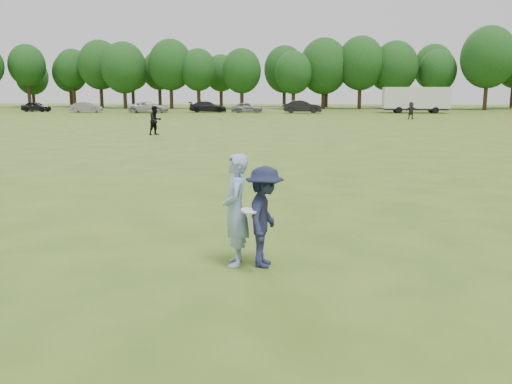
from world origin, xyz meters
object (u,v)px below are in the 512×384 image
car_a (36,107)px  car_d (208,107)px  player_far_a (155,120)px  car_b (86,107)px  thrower (236,210)px  defender (265,217)px  player_far_d (411,110)px  cargo_trailer (416,99)px  car_e (247,107)px  field_cone (507,121)px  car_c (149,107)px  car_f (302,107)px

car_a → car_d: bearing=-83.6°
player_far_a → car_a: 43.01m
car_b → thrower: bearing=-161.0°
defender → player_far_a: 27.75m
car_a → player_far_d: bearing=-100.7°
cargo_trailer → defender: bearing=-102.6°
car_e → player_far_a: bearing=169.4°
defender → cargo_trailer: bearing=-7.2°
car_e → field_cone: (25.39, -18.18, -0.53)m
player_far_d → thrower: bearing=-120.6°
car_b → car_e: bearing=-93.0°
field_cone → cargo_trailer: size_ratio=0.03×
defender → field_cone: size_ratio=5.80×
defender → car_c: (-19.66, 58.34, -0.17)m
player_far_d → car_a: (-46.25, 13.18, -0.20)m
thrower → player_far_d: size_ratio=1.12×
player_far_d → car_b: 40.29m
player_far_d → car_f: (-11.08, 12.38, -0.08)m
car_c → car_f: bearing=-92.4°
car_c → player_far_a: bearing=-168.2°
car_b → player_far_a: bearing=-156.4°
thrower → car_c: size_ratio=0.39×
car_d → car_c: bearing=101.0°
car_d → field_cone: (30.62, -19.31, -0.55)m
player_far_d → car_a: size_ratio=0.45×
thrower → cargo_trailer: bearing=159.6°
defender → player_far_d: defender is taller
car_e → car_d: bearing=70.8°
car_a → car_f: 35.18m
car_a → car_b: size_ratio=0.96×
player_far_a → player_far_d: size_ratio=1.11×
cargo_trailer → car_e: bearing=-175.9°
field_cone → car_d: bearing=147.8°
car_d → cargo_trailer: size_ratio=0.53×
car_b → car_d: bearing=-87.8°
player_far_a → car_d: bearing=43.3°
player_far_a → car_c: player_far_a is taller
car_e → field_cone: size_ratio=13.28×
thrower → car_c: bearing=-169.2°
car_e → car_a: bearing=81.7°
thrower → car_f: size_ratio=0.41×
thrower → car_b: thrower is taller
player_far_d → car_d: size_ratio=0.36×
player_far_a → cargo_trailer: size_ratio=0.21×
car_d → thrower: bearing=-176.5°
car_a → field_cone: size_ratio=12.81×
car_c → car_f: size_ratio=1.05×
defender → cargo_trailer: size_ratio=0.19×
thrower → car_c: (-19.17, 58.32, -0.27)m
car_e → car_f: (6.96, -0.16, 0.11)m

